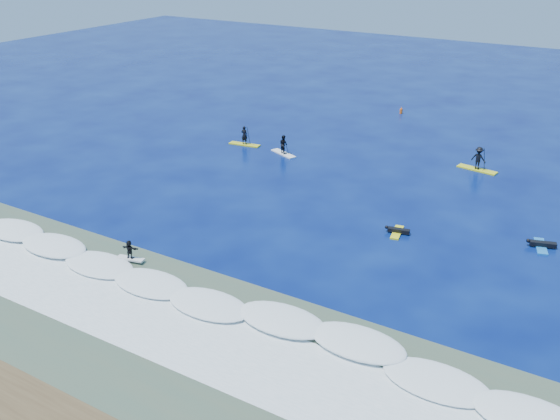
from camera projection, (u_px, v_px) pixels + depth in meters
The scene contains 11 objects.
ground at pixel (294, 227), 40.98m from camera, with size 160.00×160.00×0.00m, color #030D48.
shallow_water at pixel (149, 334), 30.05m from camera, with size 90.00×13.00×0.01m, color #3E5543.
breaking_wave at pixel (200, 296), 33.18m from camera, with size 40.00×6.00×0.30m, color white.
whitewater at pixel (163, 324), 30.84m from camera, with size 34.00×5.00×0.02m, color silver.
sup_paddler_left at pixel (244, 138), 56.21m from camera, with size 2.97×1.09×2.04m.
sup_paddler_center at pixel (284, 146), 53.87m from camera, with size 2.85×1.74×1.96m.
sup_paddler_right at pixel (478, 160), 50.23m from camera, with size 3.32×1.30×2.27m.
prone_paddler_near at pixel (397, 231), 40.03m from camera, with size 1.62×2.10×0.43m.
prone_paddler_far at pixel (541, 245), 38.28m from camera, with size 1.77×2.33×0.47m.
wave_surfer at pixel (130, 251), 36.36m from camera, with size 1.75×0.82×1.22m.
marker_buoy at pixel (401, 111), 65.94m from camera, with size 0.31×0.31×0.74m.
Camera 1 is at (18.30, -32.05, 17.85)m, focal length 40.00 mm.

